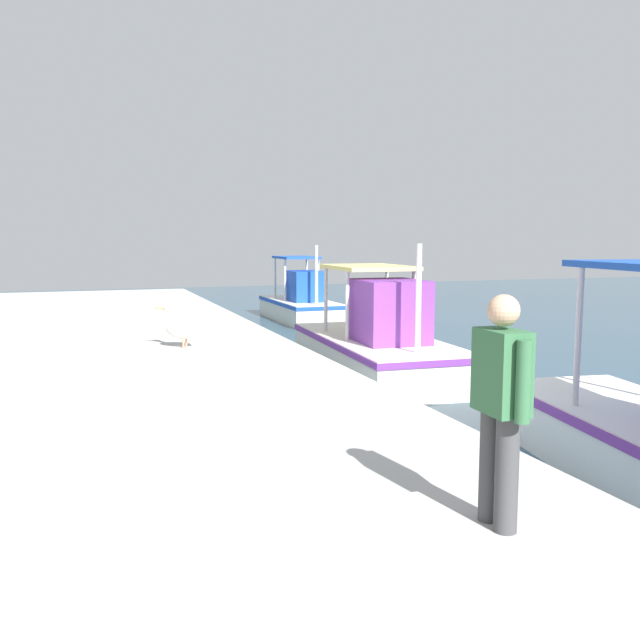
% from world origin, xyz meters
% --- Properties ---
extents(fishing_boat_nearest, '(4.60, 1.75, 2.60)m').
position_xyz_m(fishing_boat_nearest, '(-12.38, 3.19, 0.59)').
color(fishing_boat_nearest, silver).
rests_on(fishing_boat_nearest, ground).
extents(fishing_boat_second, '(5.50, 2.35, 2.71)m').
position_xyz_m(fishing_boat_second, '(-2.94, 1.82, 0.65)').
color(fishing_boat_second, silver).
rests_on(fishing_boat_second, ground).
extents(pelican, '(0.72, 0.90, 0.82)m').
position_xyz_m(pelican, '(-2.94, -2.14, 1.20)').
color(pelican, tan).
rests_on(pelican, quay_pier).
extents(fisherman_standing, '(0.60, 0.25, 1.62)m').
position_xyz_m(fisherman_standing, '(5.66, -1.17, 1.69)').
color(fisherman_standing, '#3F3F42').
rests_on(fisherman_standing, quay_pier).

